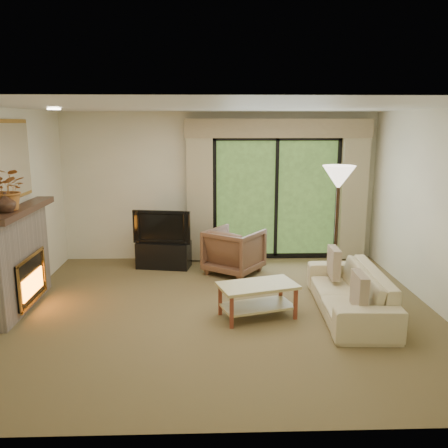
{
  "coord_description": "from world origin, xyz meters",
  "views": [
    {
      "loc": [
        -0.21,
        -5.83,
        2.41
      ],
      "look_at": [
        0.0,
        0.3,
        1.1
      ],
      "focal_mm": 38.0,
      "sensor_mm": 36.0,
      "label": 1
    }
  ],
  "objects_px": {
    "media_console": "(164,255)",
    "sofa": "(350,291)",
    "armchair": "(234,251)",
    "coffee_table": "(257,300)"
  },
  "relations": [
    {
      "from": "media_console",
      "to": "sofa",
      "type": "height_order",
      "value": "sofa"
    },
    {
      "from": "armchair",
      "to": "sofa",
      "type": "distance_m",
      "value": 2.22
    },
    {
      "from": "media_console",
      "to": "armchair",
      "type": "relative_size",
      "value": 1.09
    },
    {
      "from": "media_console",
      "to": "coffee_table",
      "type": "bearing_deg",
      "value": -47.42
    },
    {
      "from": "media_console",
      "to": "sofa",
      "type": "distance_m",
      "value": 3.3
    },
    {
      "from": "sofa",
      "to": "coffee_table",
      "type": "bearing_deg",
      "value": -82.74
    },
    {
      "from": "armchair",
      "to": "coffee_table",
      "type": "xyz_separation_m",
      "value": [
        0.2,
        -1.82,
        -0.15
      ]
    },
    {
      "from": "coffee_table",
      "to": "media_console",
      "type": "bearing_deg",
      "value": 105.68
    },
    {
      "from": "media_console",
      "to": "coffee_table",
      "type": "xyz_separation_m",
      "value": [
        1.37,
        -2.16,
        -0.0
      ]
    },
    {
      "from": "media_console",
      "to": "armchair",
      "type": "bearing_deg",
      "value": -6.03
    }
  ]
}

